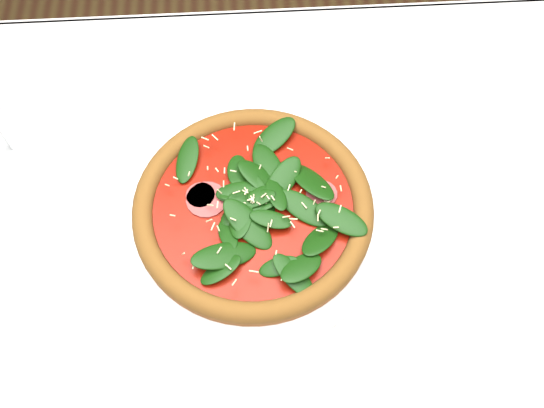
{
  "coord_description": "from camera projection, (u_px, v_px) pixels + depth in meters",
  "views": [
    {
      "loc": [
        0.01,
        -0.31,
        1.42
      ],
      "look_at": [
        0.03,
        0.05,
        0.77
      ],
      "focal_mm": 40.0,
      "sensor_mm": 36.0,
      "label": 1
    }
  ],
  "objects": [
    {
      "name": "ground",
      "position": [
        259.0,
        387.0,
        1.39
      ],
      "size": [
        6.0,
        6.0,
        0.0
      ],
      "primitive_type": "plane",
      "color": "brown",
      "rests_on": "ground"
    },
    {
      "name": "dining_table",
      "position": [
        251.0,
        280.0,
        0.82
      ],
      "size": [
        1.21,
        0.81,
        0.75
      ],
      "color": "silver",
      "rests_on": "ground"
    },
    {
      "name": "plate",
      "position": [
        253.0,
        213.0,
        0.75
      ],
      "size": [
        0.34,
        0.34,
        0.01
      ],
      "color": "white",
      "rests_on": "dining_table"
    },
    {
      "name": "pizza",
      "position": [
        253.0,
        206.0,
        0.73
      ],
      "size": [
        0.36,
        0.36,
        0.04
      ],
      "rotation": [
        0.0,
        0.0,
        0.26
      ],
      "color": "#9F5B26",
      "rests_on": "plate"
    }
  ]
}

